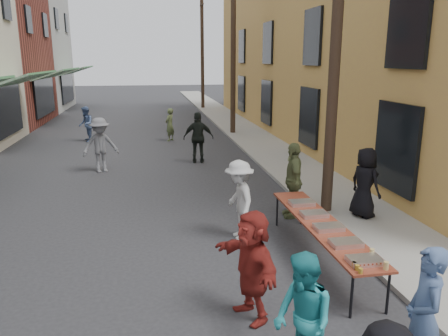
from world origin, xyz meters
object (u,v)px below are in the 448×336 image
object	(u,v)px
utility_pole_near	(337,23)
guest_front_c	(303,320)
utility_pole_far	(202,49)
catering_tray_sausage	(365,260)
server	(365,183)
serving_table	(322,225)
utility_pole_mid	(233,43)

from	to	relation	value
utility_pole_near	guest_front_c	world-z (taller)	utility_pole_near
utility_pole_near	utility_pole_far	world-z (taller)	same
catering_tray_sausage	server	bearing A→B (deg)	62.73
utility_pole_far	utility_pole_near	bearing A→B (deg)	-90.00
utility_pole_near	serving_table	size ratio (longest dim) A/B	2.25
serving_table	server	xyz separation A→B (m)	(1.81, 1.87, 0.21)
serving_table	server	bearing A→B (deg)	45.84
utility_pole_mid	utility_pole_far	size ratio (longest dim) A/B	1.00
utility_pole_far	server	bearing A→B (deg)	-88.44
catering_tray_sausage	serving_table	bearing A→B (deg)	90.00
utility_pole_mid	server	world-z (taller)	utility_pole_mid
utility_pole_far	serving_table	distance (m)	26.75
serving_table	guest_front_c	bearing A→B (deg)	-116.04
utility_pole_near	guest_front_c	size ratio (longest dim) A/B	5.57
utility_pole_near	catering_tray_sausage	bearing A→B (deg)	-105.60
catering_tray_sausage	server	distance (m)	3.96
utility_pole_near	server	bearing A→B (deg)	-41.11
catering_tray_sausage	guest_front_c	xyz separation A→B (m)	(-1.46, -1.34, 0.02)
serving_table	catering_tray_sausage	bearing A→B (deg)	-90.00
utility_pole_far	guest_front_c	size ratio (longest dim) A/B	5.57
utility_pole_far	guest_front_c	world-z (taller)	utility_pole_far
utility_pole_mid	guest_front_c	size ratio (longest dim) A/B	5.57
utility_pole_mid	catering_tray_sausage	world-z (taller)	utility_pole_mid
serving_table	catering_tray_sausage	xyz separation A→B (m)	(-0.00, -1.65, 0.08)
utility_pole_mid	serving_table	size ratio (longest dim) A/B	2.25
utility_pole_far	server	world-z (taller)	utility_pole_far
utility_pole_mid	catering_tray_sausage	distance (m)	16.56
utility_pole_mid	guest_front_c	xyz separation A→B (m)	(-2.61, -17.44, -3.69)
utility_pole_mid	server	xyz separation A→B (m)	(0.67, -12.58, -3.57)
catering_tray_sausage	server	xyz separation A→B (m)	(1.81, 3.52, 0.14)
utility_pole_far	serving_table	bearing A→B (deg)	-92.48
server	catering_tray_sausage	bearing A→B (deg)	132.52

